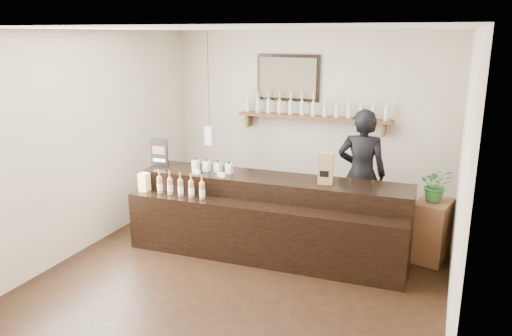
% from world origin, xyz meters
% --- Properties ---
extents(ground, '(5.00, 5.00, 0.00)m').
position_xyz_m(ground, '(0.00, 0.00, 0.00)').
color(ground, black).
rests_on(ground, ground).
extents(room_shell, '(5.00, 5.00, 5.00)m').
position_xyz_m(room_shell, '(0.00, 0.00, 1.70)').
color(room_shell, beige).
rests_on(room_shell, ground).
extents(back_wall_decor, '(2.66, 0.96, 1.69)m').
position_xyz_m(back_wall_decor, '(-0.14, 2.37, 1.75)').
color(back_wall_decor, brown).
rests_on(back_wall_decor, ground).
extents(counter, '(3.52, 1.03, 1.14)m').
position_xyz_m(counter, '(0.05, 0.57, 0.46)').
color(counter, black).
rests_on(counter, ground).
extents(promo_sign, '(0.27, 0.03, 0.38)m').
position_xyz_m(promo_sign, '(-1.60, 0.65, 1.17)').
color(promo_sign, black).
rests_on(promo_sign, counter).
extents(paper_bag, '(0.20, 0.16, 0.39)m').
position_xyz_m(paper_bag, '(0.74, 0.68, 1.17)').
color(paper_bag, olive).
rests_on(paper_bag, counter).
extents(tape_dispenser, '(0.14, 0.08, 0.11)m').
position_xyz_m(tape_dispenser, '(0.73, 0.67, 1.02)').
color(tape_dispenser, '#1A45B9').
rests_on(tape_dispenser, counter).
extents(side_cabinet, '(0.49, 0.60, 0.77)m').
position_xyz_m(side_cabinet, '(2.00, 1.14, 0.38)').
color(side_cabinet, brown).
rests_on(side_cabinet, ground).
extents(potted_plant, '(0.43, 0.39, 0.42)m').
position_xyz_m(potted_plant, '(2.00, 1.14, 0.98)').
color(potted_plant, '#2D6428').
rests_on(potted_plant, side_cabinet).
extents(shopkeeper, '(0.78, 0.54, 2.03)m').
position_xyz_m(shopkeeper, '(1.03, 1.55, 1.02)').
color(shopkeeper, black).
rests_on(shopkeeper, ground).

